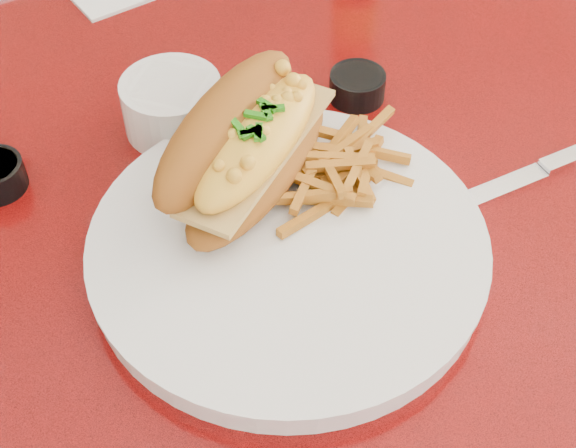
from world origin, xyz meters
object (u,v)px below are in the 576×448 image
gravy_ramekin (172,104)px  knife (533,173)px  booth_bench_far (59,100)px  dinner_plate (288,248)px  fork (301,160)px  sauce_cup_right (357,85)px  mac_hoagie (247,143)px  diner_table (279,284)px

gravy_ramekin → knife: (0.23, -0.22, -0.02)m
booth_bench_far → dinner_plate: size_ratio=3.10×
booth_bench_far → gravy_ramekin: size_ratio=10.60×
fork → knife: (0.17, -0.10, -0.02)m
gravy_ramekin → sauce_cup_right: 0.17m
knife → sauce_cup_right: bearing=116.4°
booth_bench_far → mac_hoagie: booth_bench_far is taller
dinner_plate → gravy_ramekin: gravy_ramekin is taller
fork → gravy_ramekin: bearing=39.9°
diner_table → knife: knife is taller
mac_hoagie → gravy_ramekin: (-0.01, 0.11, -0.03)m
mac_hoagie → gravy_ramekin: size_ratio=1.96×
gravy_ramekin → diner_table: bearing=-63.3°
mac_hoagie → knife: size_ratio=0.95×
dinner_plate → sauce_cup_right: sauce_cup_right is taller
diner_table → sauce_cup_right: 0.22m
diner_table → gravy_ramekin: size_ratio=10.86×
knife → fork: bearing=153.7°
dinner_plate → sauce_cup_right: 0.21m
mac_hoagie → sauce_cup_right: 0.17m
diner_table → mac_hoagie: mac_hoagie is taller
dinner_plate → knife: dinner_plate is taller
diner_table → booth_bench_far: booth_bench_far is taller
dinner_plate → mac_hoagie: 0.09m
mac_hoagie → dinner_plate: bearing=-128.0°
fork → gravy_ramekin: (-0.06, 0.12, 0.01)m
dinner_plate → mac_hoagie: (0.01, 0.08, 0.05)m
fork → sauce_cup_right: bearing=-45.5°
dinner_plate → sauce_cup_right: size_ratio=5.72×
diner_table → booth_bench_far: size_ratio=1.03×
dinner_plate → knife: (0.23, -0.03, -0.01)m
dinner_plate → gravy_ramekin: (-0.01, 0.19, 0.01)m
fork → sauce_cup_right: sauce_cup_right is taller
booth_bench_far → gravy_ramekin: 0.88m
mac_hoagie → sauce_cup_right: bearing=-10.2°
dinner_plate → fork: (0.06, 0.07, 0.01)m
dinner_plate → knife: bearing=-8.2°
fork → sauce_cup_right: 0.12m
gravy_ramekin → knife: 0.32m
booth_bench_far → knife: bearing=-78.8°
mac_hoagie → booth_bench_far: bearing=55.9°
gravy_ramekin → knife: gravy_ramekin is taller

